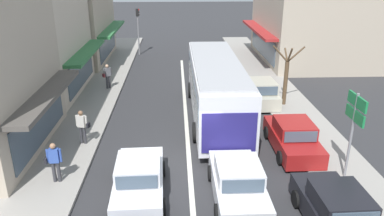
# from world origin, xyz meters

# --- Properties ---
(ground_plane) EXTENTS (140.00, 140.00, 0.00)m
(ground_plane) POSITION_xyz_m (0.00, 0.00, 0.00)
(ground_plane) COLOR #2D2D30
(lane_centre_line) EXTENTS (0.20, 28.00, 0.01)m
(lane_centre_line) POSITION_xyz_m (0.00, 4.00, 0.00)
(lane_centre_line) COLOR silver
(lane_centre_line) RESTS_ON ground
(sidewalk_left) EXTENTS (5.20, 44.00, 0.14)m
(sidewalk_left) POSITION_xyz_m (-6.80, 6.00, 0.07)
(sidewalk_left) COLOR gray
(sidewalk_left) RESTS_ON ground
(kerb_right) EXTENTS (2.80, 44.00, 0.12)m
(kerb_right) POSITION_xyz_m (6.20, 6.00, 0.06)
(kerb_right) COLOR gray
(kerb_right) RESTS_ON ground
(shopfront_mid_block) EXTENTS (8.09, 7.98, 7.19)m
(shopfront_mid_block) POSITION_xyz_m (-10.18, 9.67, 3.59)
(shopfront_mid_block) COLOR beige
(shopfront_mid_block) RESTS_ON ground
(shopfront_far_end) EXTENTS (8.65, 9.28, 7.35)m
(shopfront_far_end) POSITION_xyz_m (-10.18, 18.48, 3.67)
(shopfront_far_end) COLOR #B2A38E
(shopfront_far_end) RESTS_ON ground
(building_right_far) EXTENTS (10.00, 10.59, 8.86)m
(building_right_far) POSITION_xyz_m (11.48, 17.64, 4.43)
(building_right_far) COLOR #B2A38E
(building_right_far) RESTS_ON ground
(city_bus) EXTENTS (2.78, 10.87, 3.23)m
(city_bus) POSITION_xyz_m (1.63, 5.04, 1.88)
(city_bus) COLOR silver
(city_bus) RESTS_ON ground
(sedan_adjacent_lane_trail) EXTENTS (1.90, 4.20, 1.47)m
(sedan_adjacent_lane_trail) POSITION_xyz_m (1.64, -2.65, 0.66)
(sedan_adjacent_lane_trail) COLOR silver
(sedan_adjacent_lane_trail) RESTS_ON ground
(sedan_behind_bus_near) EXTENTS (2.00, 4.25, 1.47)m
(sedan_behind_bus_near) POSITION_xyz_m (-1.92, -2.26, 0.66)
(sedan_behind_bus_near) COLOR silver
(sedan_behind_bus_near) RESTS_ON ground
(parked_sedan_kerb_front) EXTENTS (1.98, 4.24, 1.47)m
(parked_sedan_kerb_front) POSITION_xyz_m (4.53, -4.49, 0.66)
(parked_sedan_kerb_front) COLOR black
(parked_sedan_kerb_front) RESTS_ON ground
(parked_sedan_kerb_second) EXTENTS (1.91, 4.21, 1.47)m
(parked_sedan_kerb_second) POSITION_xyz_m (4.72, 0.95, 0.66)
(parked_sedan_kerb_second) COLOR maroon
(parked_sedan_kerb_second) RESTS_ON ground
(parked_hatchback_kerb_third) EXTENTS (1.90, 3.74, 1.54)m
(parked_hatchback_kerb_third) POSITION_xyz_m (4.54, 7.01, 0.71)
(parked_hatchback_kerb_third) COLOR #B7B29E
(parked_hatchback_kerb_third) RESTS_ON ground
(traffic_light_downstreet) EXTENTS (0.33, 0.24, 4.20)m
(traffic_light_downstreet) POSITION_xyz_m (-3.89, 20.36, 2.85)
(traffic_light_downstreet) COLOR gray
(traffic_light_downstreet) RESTS_ON ground
(directional_road_sign) EXTENTS (0.10, 1.40, 3.60)m
(directional_road_sign) POSITION_xyz_m (6.10, -1.55, 2.70)
(directional_road_sign) COLOR gray
(directional_road_sign) RESTS_ON ground
(street_tree_right) EXTENTS (1.88, 1.44, 3.67)m
(street_tree_right) POSITION_xyz_m (5.90, 6.61, 1.76)
(street_tree_right) COLOR brown
(street_tree_right) RESTS_ON ground
(pedestrian_with_handbag_near) EXTENTS (0.65, 0.26, 1.63)m
(pedestrian_with_handbag_near) POSITION_xyz_m (-5.17, -1.42, 1.07)
(pedestrian_with_handbag_near) COLOR #333338
(pedestrian_with_handbag_near) RESTS_ON sidewalk_left
(pedestrian_browsing_midblock) EXTENTS (0.66, 0.36, 1.63)m
(pedestrian_browsing_midblock) POSITION_xyz_m (-4.86, 1.84, 1.07)
(pedestrian_browsing_midblock) COLOR #333338
(pedestrian_browsing_midblock) RESTS_ON sidewalk_left
(pedestrian_far_walker) EXTENTS (0.57, 0.54, 1.63)m
(pedestrian_far_walker) POSITION_xyz_m (-5.07, 10.06, 1.07)
(pedestrian_far_walker) COLOR #333338
(pedestrian_far_walker) RESTS_ON sidewalk_left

